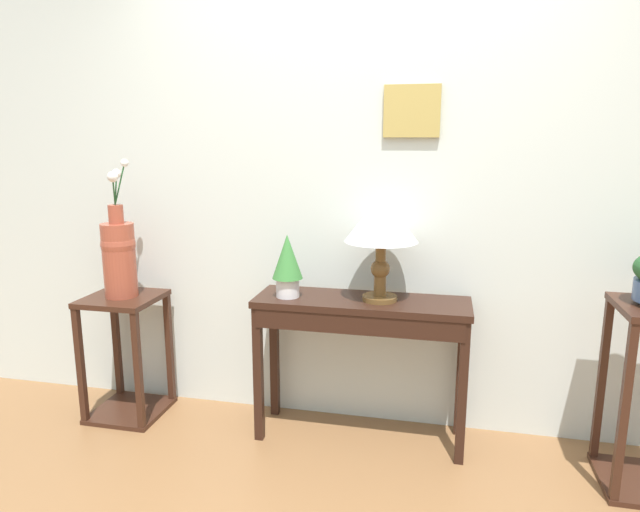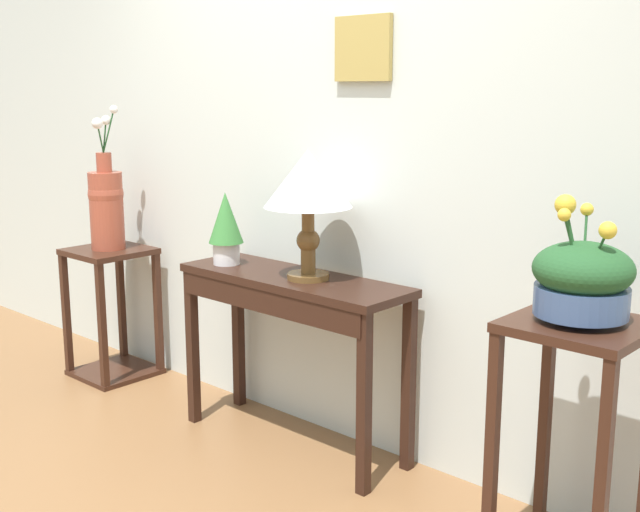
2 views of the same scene
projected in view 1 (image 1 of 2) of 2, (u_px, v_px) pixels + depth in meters
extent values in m
cube|color=silver|center=(364.00, 175.00, 3.00)|extent=(9.00, 0.10, 2.80)
cube|color=tan|center=(412.00, 111.00, 2.82)|extent=(0.29, 0.02, 0.26)
cube|color=tan|center=(412.00, 111.00, 2.81)|extent=(0.23, 0.01, 0.21)
cube|color=black|center=(362.00, 302.00, 2.87)|extent=(1.11, 0.35, 0.03)
cube|color=black|center=(357.00, 324.00, 2.73)|extent=(1.05, 0.03, 0.10)
cube|color=black|center=(258.00, 375.00, 2.92)|extent=(0.04, 0.04, 0.74)
cube|color=black|center=(462.00, 394.00, 2.70)|extent=(0.04, 0.04, 0.74)
cube|color=black|center=(275.00, 354.00, 3.20)|extent=(0.04, 0.04, 0.74)
cube|color=black|center=(461.00, 371.00, 2.98)|extent=(0.04, 0.04, 0.74)
cylinder|color=brown|center=(380.00, 298.00, 2.84)|extent=(0.18, 0.18, 0.02)
cylinder|color=brown|center=(380.00, 282.00, 2.83)|extent=(0.06, 0.06, 0.14)
sphere|color=brown|center=(380.00, 269.00, 2.81)|extent=(0.10, 0.10, 0.10)
cylinder|color=brown|center=(381.00, 255.00, 2.80)|extent=(0.05, 0.05, 0.14)
cone|color=silver|center=(381.00, 218.00, 2.76)|extent=(0.37, 0.37, 0.24)
cylinder|color=silver|center=(288.00, 287.00, 2.90)|extent=(0.12, 0.12, 0.10)
cone|color=#387A38|center=(287.00, 256.00, 2.87)|extent=(0.16, 0.16, 0.23)
cube|color=#381E14|center=(122.00, 299.00, 3.14)|extent=(0.40, 0.40, 0.03)
cube|color=#381E14|center=(131.00, 411.00, 3.28)|extent=(0.40, 0.40, 0.03)
cube|color=#381E14|center=(80.00, 365.00, 3.08)|extent=(0.04, 0.03, 0.66)
cube|color=#381E14|center=(138.00, 371.00, 3.00)|extent=(0.04, 0.03, 0.66)
cube|color=#381E14|center=(117.00, 343.00, 3.42)|extent=(0.04, 0.04, 0.66)
cube|color=#381E14|center=(169.00, 347.00, 3.34)|extent=(0.04, 0.04, 0.66)
cylinder|color=#9E4733|center=(119.00, 260.00, 3.09)|extent=(0.18, 0.18, 0.42)
sphere|color=#9E4733|center=(118.00, 244.00, 3.07)|extent=(0.19, 0.19, 0.19)
cylinder|color=#9E4733|center=(116.00, 214.00, 3.04)|extent=(0.08, 0.08, 0.10)
cylinder|color=#235128|center=(116.00, 189.00, 3.02)|extent=(0.02, 0.03, 0.17)
sphere|color=white|center=(116.00, 173.00, 3.01)|extent=(0.05, 0.05, 0.05)
cylinder|color=#235128|center=(120.00, 184.00, 3.02)|extent=(0.06, 0.06, 0.23)
sphere|color=white|center=(125.00, 163.00, 3.02)|extent=(0.04, 0.04, 0.04)
cylinder|color=#235128|center=(114.00, 191.00, 2.99)|extent=(0.04, 0.05, 0.16)
sphere|color=white|center=(113.00, 177.00, 2.95)|extent=(0.06, 0.06, 0.06)
cube|color=#381E14|center=(624.00, 414.00, 2.37)|extent=(0.04, 0.03, 0.82)
cube|color=#381E14|center=(602.00, 379.00, 2.71)|extent=(0.04, 0.04, 0.82)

